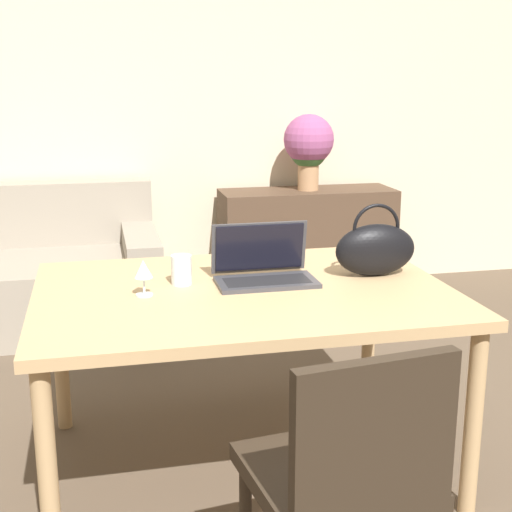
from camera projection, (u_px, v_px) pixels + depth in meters
The scene contains 10 objects.
wall_back at pixel (191, 95), 4.77m from camera, with size 10.00×0.06×2.70m.
dining_table at pixel (243, 306), 2.63m from camera, with size 1.51×1.07×0.72m.
chair at pixel (347, 473), 1.81m from camera, with size 0.49×0.49×0.86m.
couch at pixel (0, 281), 4.29m from camera, with size 1.88×0.95×0.82m.
sideboard at pixel (307, 242), 4.90m from camera, with size 1.18×0.40×0.73m.
laptop at pixel (263, 265), 2.71m from camera, with size 0.37×0.24×0.21m.
drinking_glass at pixel (181, 270), 2.65m from camera, with size 0.08×0.08×0.11m.
wine_glass at pixel (143, 271), 2.51m from camera, with size 0.07×0.07×0.13m.
handbag at pixel (375, 249), 2.76m from camera, with size 0.32×0.13×0.29m.
flower_vase at pixel (309, 145), 4.74m from camera, with size 0.34×0.34×0.51m.
Camera 1 is at (-0.65, -1.83, 1.48)m, focal length 50.00 mm.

